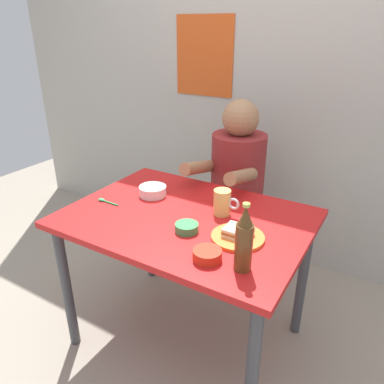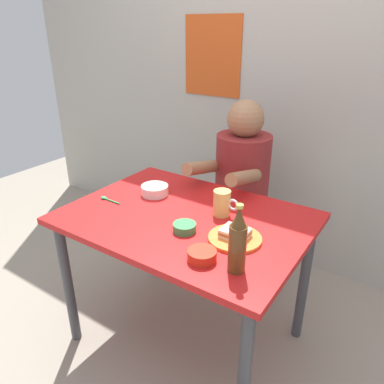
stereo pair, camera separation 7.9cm
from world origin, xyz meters
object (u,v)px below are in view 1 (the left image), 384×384
at_px(person_seated, 237,169).
at_px(rice_bowl_white, 153,190).
at_px(plate_orange, 238,237).
at_px(beer_bottle, 244,240).
at_px(sandwich, 238,232).
at_px(dining_table, 187,233).
at_px(beer_mug, 223,202).
at_px(stool, 235,229).

height_order(person_seated, rice_bowl_white, person_seated).
distance_m(plate_orange, beer_bottle, 0.23).
bearing_deg(plate_orange, sandwich, 0.00).
relative_size(dining_table, person_seated, 1.53).
height_order(beer_bottle, rice_bowl_white, beer_bottle).
bearing_deg(rice_bowl_white, beer_mug, -0.32).
xyz_separation_m(dining_table, plate_orange, (0.29, -0.06, 0.10)).
xyz_separation_m(person_seated, beer_bottle, (0.41, -0.86, 0.09)).
bearing_deg(beer_mug, stool, 106.87).
bearing_deg(beer_bottle, beer_mug, 126.30).
relative_size(stool, rice_bowl_white, 3.21).
distance_m(stool, sandwich, 0.87).
height_order(plate_orange, beer_mug, beer_mug).
bearing_deg(dining_table, sandwich, -12.50).
bearing_deg(sandwich, beer_bottle, -61.16).
relative_size(dining_table, beer_bottle, 4.20).
bearing_deg(plate_orange, person_seated, 114.66).
bearing_deg(dining_table, plate_orange, -12.50).
height_order(person_seated, beer_mug, person_seated).
distance_m(dining_table, plate_orange, 0.31).
xyz_separation_m(plate_orange, beer_bottle, (0.10, -0.18, 0.11)).
relative_size(plate_orange, rice_bowl_white, 1.57).
relative_size(dining_table, beer_mug, 8.73).
bearing_deg(person_seated, stool, 90.00).
bearing_deg(person_seated, rice_bowl_white, -114.76).
xyz_separation_m(sandwich, beer_mug, (-0.15, 0.16, 0.03)).
relative_size(beer_mug, beer_bottle, 0.48).
relative_size(stool, beer_bottle, 1.72).
distance_m(person_seated, sandwich, 0.75).
height_order(beer_mug, rice_bowl_white, beer_mug).
distance_m(dining_table, sandwich, 0.32).
xyz_separation_m(sandwich, rice_bowl_white, (-0.55, 0.16, -0.00)).
height_order(plate_orange, rice_bowl_white, rice_bowl_white).
distance_m(dining_table, person_seated, 0.63).
bearing_deg(beer_bottle, dining_table, 147.81).
bearing_deg(rice_bowl_white, person_seated, 65.24).
distance_m(stool, beer_mug, 0.72).
bearing_deg(sandwich, rice_bowl_white, 163.38).
distance_m(stool, plate_orange, 0.86).
height_order(sandwich, beer_mug, beer_mug).
distance_m(dining_table, beer_mug, 0.23).
xyz_separation_m(stool, person_seated, (0.00, -0.01, 0.42)).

